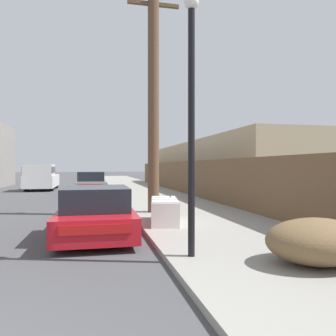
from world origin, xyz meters
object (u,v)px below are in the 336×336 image
(street_lamp, at_px, (191,104))
(brush_pile, at_px, (317,241))
(car_parked_mid, at_px, (91,184))
(parked_sports_car_red, at_px, (96,213))
(pickup_truck, at_px, (41,177))
(utility_pole, at_px, (153,95))
(discarded_fridge, at_px, (164,211))

(street_lamp, xyz_separation_m, brush_pile, (1.85, -0.89, -2.29))
(car_parked_mid, bearing_deg, brush_pile, -76.52)
(street_lamp, bearing_deg, parked_sports_car_red, 120.75)
(parked_sports_car_red, xyz_separation_m, car_parked_mid, (-0.22, 12.20, 0.09))
(parked_sports_car_red, height_order, street_lamp, street_lamp)
(pickup_truck, height_order, utility_pole, utility_pole)
(car_parked_mid, height_order, pickup_truck, pickup_truck)
(parked_sports_car_red, bearing_deg, brush_pile, -45.58)
(utility_pole, bearing_deg, street_lamp, -93.46)
(car_parked_mid, relative_size, pickup_truck, 0.78)
(discarded_fridge, height_order, car_parked_mid, car_parked_mid)
(car_parked_mid, xyz_separation_m, brush_pile, (3.69, -15.81, -0.16))
(car_parked_mid, xyz_separation_m, utility_pole, (2.18, -9.25, 3.54))
(car_parked_mid, xyz_separation_m, pickup_truck, (-3.58, 4.79, 0.28))
(pickup_truck, bearing_deg, parked_sports_car_red, 101.68)
(car_parked_mid, relative_size, utility_pole, 0.52)
(parked_sports_car_red, bearing_deg, discarded_fridge, 22.36)
(street_lamp, bearing_deg, car_parked_mid, 97.03)
(parked_sports_car_red, distance_m, car_parked_mid, 12.20)
(street_lamp, bearing_deg, brush_pile, -25.75)
(parked_sports_car_red, bearing_deg, pickup_truck, 103.20)
(parked_sports_car_red, xyz_separation_m, utility_pole, (1.96, 2.95, 3.63))
(pickup_truck, distance_m, brush_pile, 21.84)
(car_parked_mid, bearing_deg, discarded_fridge, -79.27)
(parked_sports_car_red, xyz_separation_m, pickup_truck, (-3.80, 16.99, 0.37))
(brush_pile, bearing_deg, street_lamp, 154.25)
(utility_pole, distance_m, street_lamp, 5.85)
(discarded_fridge, relative_size, utility_pole, 0.24)
(discarded_fridge, distance_m, parked_sports_car_red, 2.02)
(discarded_fridge, distance_m, utility_pole, 4.33)
(discarded_fridge, distance_m, street_lamp, 4.18)
(utility_pole, bearing_deg, discarded_fridge, -92.21)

